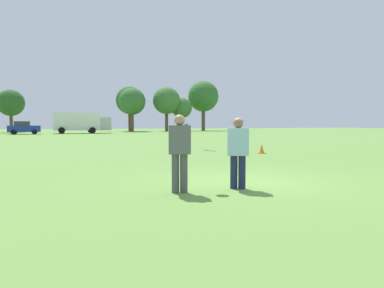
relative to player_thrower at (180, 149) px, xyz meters
name	(u,v)px	position (x,y,z in m)	size (l,w,h in m)	color
ground_plane	(246,181)	(2.05, 0.79, -0.94)	(194.24, 194.24, 0.00)	#608C3D
player_thrower	(180,149)	(0.00, 0.00, 0.00)	(0.52, 0.39, 1.66)	#4C4C51
player_defender	(238,149)	(1.38, -0.03, -0.04)	(0.54, 0.46, 1.61)	#1E234C
frisbee	(209,151)	(0.65, -0.09, -0.05)	(0.27, 0.27, 0.08)	white
traffic_cone	(262,149)	(7.01, 7.98, -0.71)	(0.32, 0.32, 0.48)	#D8590C
parked_car_center	(24,128)	(-7.01, 47.29, -0.01)	(4.22, 2.26, 1.82)	navy
box_truck	(81,122)	(0.77, 49.70, 0.81)	(8.53, 3.09, 3.18)	white
bystander_sideline_watcher	(186,128)	(14.20, 39.00, 0.00)	(0.49, 0.34, 1.66)	#4C4C51
tree_west_oak	(11,103)	(-9.89, 58.78, 4.01)	(4.43, 4.43, 7.20)	brown
tree_west_maple	(132,102)	(10.52, 58.83, 4.70)	(5.05, 5.05, 8.20)	brown
tree_center_elm	(130,101)	(10.79, 62.63, 5.14)	(5.44, 5.44, 8.84)	brown
tree_east_birch	(166,101)	(17.74, 60.47, 5.13)	(5.43, 5.43, 8.82)	brown
tree_east_oak	(182,108)	(21.13, 60.97, 3.77)	(4.21, 4.21, 6.84)	brown
tree_far_east_pine	(203,97)	(26.76, 63.03, 6.38)	(6.55, 6.55, 10.64)	brown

